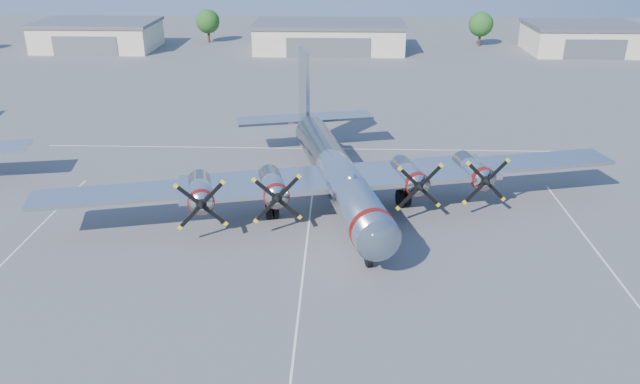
{
  "coord_description": "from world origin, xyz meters",
  "views": [
    {
      "loc": [
        2.55,
        -39.65,
        22.87
      ],
      "look_at": [
        0.94,
        5.65,
        3.2
      ],
      "focal_mm": 35.0,
      "sensor_mm": 36.0,
      "label": 1
    }
  ],
  "objects_px": {
    "tree_east": "(481,24)",
    "main_bomber_b29": "(333,202)",
    "hangar_west": "(98,35)",
    "hangar_east": "(582,38)",
    "tree_west": "(208,21)",
    "hangar_center": "(329,36)"
  },
  "relations": [
    {
      "from": "tree_east",
      "to": "main_bomber_b29",
      "type": "xyz_separation_m",
      "value": [
        -28.04,
        -77.17,
        -4.22
      ]
    },
    {
      "from": "hangar_west",
      "to": "main_bomber_b29",
      "type": "height_order",
      "value": "main_bomber_b29"
    },
    {
      "from": "hangar_east",
      "to": "main_bomber_b29",
      "type": "xyz_separation_m",
      "value": [
        -46.04,
        -71.13,
        -2.71
      ]
    },
    {
      "from": "hangar_west",
      "to": "tree_east",
      "type": "bearing_deg",
      "value": 4.6
    },
    {
      "from": "main_bomber_b29",
      "to": "tree_west",
      "type": "bearing_deg",
      "value": 95.16
    },
    {
      "from": "tree_west",
      "to": "hangar_east",
      "type": "bearing_deg",
      "value": -6.28
    },
    {
      "from": "hangar_west",
      "to": "hangar_center",
      "type": "bearing_deg",
      "value": -0.0
    },
    {
      "from": "hangar_center",
      "to": "tree_east",
      "type": "distance_m",
      "value": 30.64
    },
    {
      "from": "hangar_east",
      "to": "tree_west",
      "type": "bearing_deg",
      "value": 173.72
    },
    {
      "from": "hangar_east",
      "to": "tree_west",
      "type": "relative_size",
      "value": 3.1
    },
    {
      "from": "hangar_west",
      "to": "tree_west",
      "type": "relative_size",
      "value": 3.4
    },
    {
      "from": "hangar_center",
      "to": "tree_east",
      "type": "height_order",
      "value": "tree_east"
    },
    {
      "from": "hangar_center",
      "to": "tree_east",
      "type": "bearing_deg",
      "value": 11.38
    },
    {
      "from": "hangar_east",
      "to": "tree_west",
      "type": "distance_m",
      "value": 73.46
    },
    {
      "from": "hangar_east",
      "to": "tree_east",
      "type": "distance_m",
      "value": 19.04
    },
    {
      "from": "tree_west",
      "to": "tree_east",
      "type": "height_order",
      "value": "same"
    },
    {
      "from": "hangar_east",
      "to": "tree_east",
      "type": "bearing_deg",
      "value": 161.46
    },
    {
      "from": "hangar_east",
      "to": "tree_east",
      "type": "height_order",
      "value": "tree_east"
    },
    {
      "from": "hangar_east",
      "to": "main_bomber_b29",
      "type": "distance_m",
      "value": 84.78
    },
    {
      "from": "tree_west",
      "to": "main_bomber_b29",
      "type": "height_order",
      "value": "tree_west"
    },
    {
      "from": "tree_west",
      "to": "main_bomber_b29",
      "type": "distance_m",
      "value": 83.74
    },
    {
      "from": "hangar_center",
      "to": "tree_west",
      "type": "bearing_deg",
      "value": 162.18
    }
  ]
}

